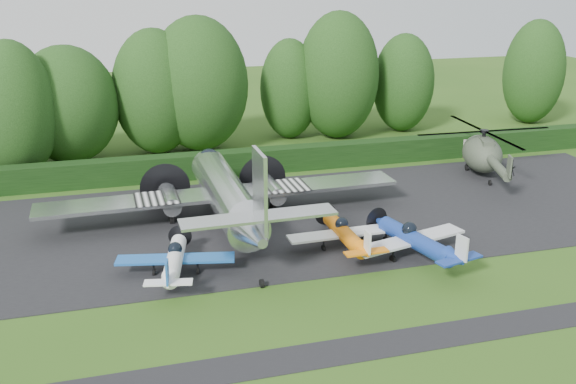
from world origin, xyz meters
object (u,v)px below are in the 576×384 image
object	(u,v)px
light_plane_orange	(345,234)
light_plane_blue	(416,240)
light_plane_white	(174,260)
sign_board	(476,144)
transport_plane	(227,195)
helicopter	(483,151)

from	to	relation	value
light_plane_orange	light_plane_blue	distance (m)	4.24
light_plane_white	sign_board	distance (m)	33.65
transport_plane	sign_board	size ratio (longest dim) A/B	7.99
light_plane_blue	helicopter	bearing A→B (deg)	61.10
helicopter	sign_board	bearing A→B (deg)	46.14
light_plane_orange	light_plane_white	bearing A→B (deg)	-174.01
light_plane_blue	helicopter	distance (m)	18.53
light_plane_orange	helicopter	distance (m)	19.79
light_plane_white	sign_board	xyz separation A→B (m)	(29.01, 17.05, 0.11)
sign_board	light_plane_orange	bearing A→B (deg)	-127.01
light_plane_blue	sign_board	bearing A→B (deg)	64.90
transport_plane	sign_board	world-z (taller)	transport_plane
light_plane_orange	helicopter	bearing A→B (deg)	36.21
light_plane_blue	helicopter	xyz separation A→B (m)	(12.63, 13.54, 0.81)
light_plane_blue	sign_board	xyz separation A→B (m)	(15.07, 18.46, -0.03)
light_plane_orange	helicopter	world-z (taller)	helicopter
helicopter	light_plane_blue	bearing A→B (deg)	-150.54
light_plane_orange	transport_plane	bearing A→B (deg)	138.55
light_plane_white	helicopter	world-z (taller)	helicopter
light_plane_white	light_plane_blue	xyz separation A→B (m)	(13.94, -1.41, 0.15)
light_plane_blue	sign_board	world-z (taller)	light_plane_blue
light_plane_blue	transport_plane	bearing A→B (deg)	154.91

